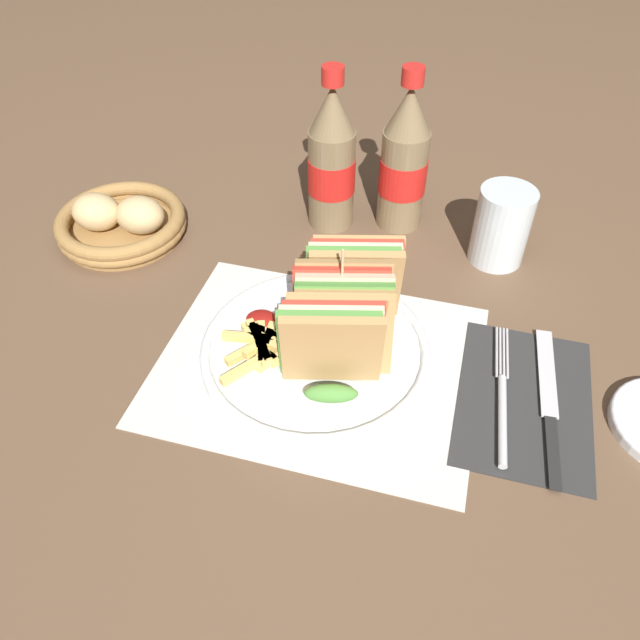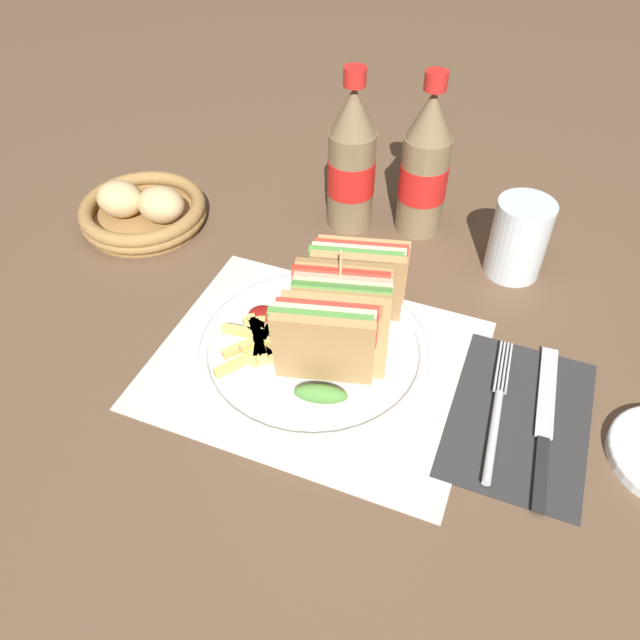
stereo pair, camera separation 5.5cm
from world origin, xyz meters
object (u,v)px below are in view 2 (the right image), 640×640
Objects in this scene: bread_basket at (143,210)px; plate_main at (314,350)px; glass_near at (518,243)px; knife at (545,423)px; club_sandwich at (342,313)px; fork at (495,420)px; coke_bottle_near at (352,163)px; coke_bottle_far at (425,167)px.

plate_main is at bearing -25.20° from bread_basket.
glass_near is (0.19, 0.24, 0.04)m from plate_main.
glass_near reaches higher than knife.
club_sandwich reaches higher than fork.
coke_bottle_near reaches higher than club_sandwich.
fork is at bearing -5.75° from plate_main.
club_sandwich is 0.20m from fork.
coke_bottle_near is at bearing 22.04° from bread_basket.
glass_near is at bearing -5.83° from coke_bottle_near.
club_sandwich is 0.27m from coke_bottle_near.
knife is 0.96× the size of coke_bottle_near.
bread_basket is (-0.28, -0.11, -0.08)m from coke_bottle_near.
coke_bottle_near is at bearing 135.22° from knife.
plate_main is 2.51× the size of glass_near.
fork is at bearing -9.93° from club_sandwich.
glass_near reaches higher than bread_basket.
bread_basket is (-0.59, 0.16, 0.02)m from knife.
coke_bottle_near is 0.25m from glass_near.
bread_basket reaches higher than knife.
coke_bottle_near is (-0.26, 0.29, 0.09)m from fork.
plate_main is 0.29m from coke_bottle_near.
club_sandwich is 1.13× the size of bread_basket.
bread_basket reaches higher than fork.
plate_main is at bearing -79.07° from coke_bottle_near.
coke_bottle_near is (-0.08, 0.26, 0.03)m from club_sandwich.
coke_bottle_near and coke_bottle_far have the same top height.
club_sandwich is 0.90× the size of coke_bottle_far.
fork is 0.57m from bread_basket.
coke_bottle_near is at bearing 107.55° from club_sandwich.
glass_near is (-0.03, 0.26, 0.04)m from fork.
coke_bottle_near is at bearing 128.75° from fork.
knife is at bearing -40.99° from coke_bottle_near.
club_sandwich is at bearing -21.90° from bread_basket.
plate_main is 1.16× the size of coke_bottle_far.
fork is 0.37m from coke_bottle_far.
fork reaches higher than knife.
bread_basket is at bearing 161.06° from knife.
coke_bottle_far is 2.17× the size of glass_near.
coke_bottle_far is at bearing 20.18° from bread_basket.
coke_bottle_near is 0.10m from coke_bottle_far.
knife is 0.96× the size of coke_bottle_far.
club_sandwich reaches higher than knife.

